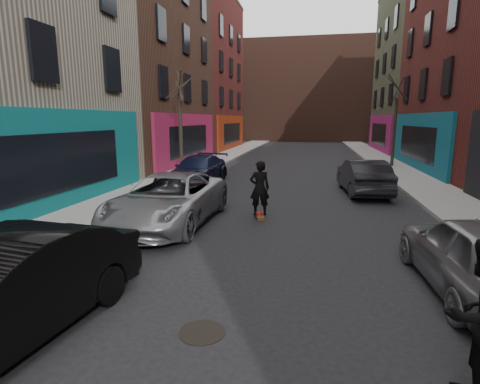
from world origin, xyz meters
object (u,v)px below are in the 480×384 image
at_px(parked_left_end, 198,170).
at_px(parked_right_far, 478,256).
at_px(tree_left_far, 180,115).
at_px(skateboarder, 260,188).
at_px(parked_left_far, 169,199).
at_px(parked_right_end, 363,177).
at_px(manhole, 202,332).
at_px(skateboard, 259,216).
at_px(tree_right_far, 396,113).

bearing_deg(parked_left_end, parked_right_far, -47.15).
distance_m(tree_left_far, skateboarder, 10.33).
xyz_separation_m(parked_left_far, parked_right_end, (6.40, 6.07, -0.03)).
relative_size(parked_left_end, parked_right_far, 1.10).
bearing_deg(manhole, parked_right_far, 25.48).
distance_m(parked_left_end, skateboarder, 6.90).
relative_size(parked_right_end, skateboarder, 2.53).
height_order(parked_left_far, parked_right_far, parked_left_far).
bearing_deg(parked_left_end, tree_left_far, 127.62).
height_order(parked_right_far, parked_right_end, parked_right_far).
distance_m(skateboard, skateboarder, 0.93).
xyz_separation_m(parked_right_far, parked_right_end, (-0.82, 9.46, -0.01)).
height_order(tree_left_far, parked_right_far, tree_left_far).
relative_size(tree_left_far, tree_right_far, 0.96).
xyz_separation_m(tree_right_far, skateboarder, (-6.79, -14.34, -2.55)).
bearing_deg(tree_left_far, skateboard, -56.07).
height_order(tree_left_far, parked_left_end, tree_left_far).
xyz_separation_m(skateboard, skateboarder, (0.00, 0.00, 0.93)).
relative_size(parked_left_end, skateboarder, 2.73).
bearing_deg(tree_left_far, parked_right_end, -20.30).
height_order(parked_left_far, manhole, parked_left_far).
height_order(tree_left_far, tree_right_far, tree_right_far).
bearing_deg(tree_left_far, skateboarder, -56.07).
relative_size(parked_left_end, skateboard, 6.01).
height_order(parked_left_far, skateboarder, skateboarder).
xyz_separation_m(parked_left_end, skateboarder, (3.84, -5.73, 0.28)).
relative_size(parked_left_end, parked_right_end, 1.08).
bearing_deg(parked_right_far, manhole, 22.47).
bearing_deg(skateboard, parked_left_end, 107.67).
distance_m(tree_left_far, parked_left_end, 4.14).
bearing_deg(manhole, tree_right_far, 72.35).
height_order(parked_left_end, parked_right_far, parked_right_far).
bearing_deg(skateboarder, parked_right_far, 118.91).
bearing_deg(skateboarder, tree_left_far, -72.26).
xyz_separation_m(tree_left_far, parked_left_end, (1.77, -2.61, -2.68)).
distance_m(parked_right_far, manhole, 5.07).
bearing_deg(skateboarder, parked_left_end, -72.33).
bearing_deg(parked_right_end, parked_left_end, -11.97).
xyz_separation_m(tree_left_far, parked_left_far, (3.00, -9.54, -2.62)).
height_order(skateboarder, manhole, skateboarder).
distance_m(parked_left_end, parked_right_end, 7.68).
bearing_deg(skateboarder, parked_right_end, -144.13).
relative_size(parked_left_far, parked_right_far, 1.25).
bearing_deg(parked_left_end, tree_right_far, 42.54).
distance_m(parked_left_far, skateboard, 2.96).
relative_size(skateboard, skateboarder, 0.45).
distance_m(parked_right_end, skateboard, 6.20).
bearing_deg(parked_right_end, parked_right_far, 89.45).
bearing_deg(parked_right_far, skateboarder, -47.91).
distance_m(tree_right_far, manhole, 22.41).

